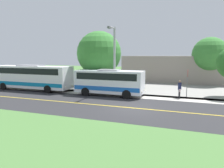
# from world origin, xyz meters

# --- Properties ---
(ground_plane) EXTENTS (120.00, 120.00, 0.00)m
(ground_plane) POSITION_xyz_m (0.00, 0.00, 0.00)
(ground_plane) COLOR #477238
(road_surface) EXTENTS (8.00, 100.00, 0.01)m
(road_surface) POSITION_xyz_m (0.00, 0.00, 0.00)
(road_surface) COLOR #28282B
(road_surface) RESTS_ON ground
(sidewalk) EXTENTS (2.40, 100.00, 0.01)m
(sidewalk) POSITION_xyz_m (-5.20, 0.00, 0.00)
(sidewalk) COLOR #B2ADA3
(sidewalk) RESTS_ON ground
(parking_lot_surface) EXTENTS (14.00, 36.00, 0.01)m
(parking_lot_surface) POSITION_xyz_m (-12.40, 3.00, 0.00)
(parking_lot_surface) COLOR gray
(parking_lot_surface) RESTS_ON ground
(road_centre_line) EXTENTS (0.16, 100.00, 0.00)m
(road_centre_line) POSITION_xyz_m (0.00, 0.00, 0.01)
(road_centre_line) COLOR gold
(road_centre_line) RESTS_ON ground
(shuttle_bus_front) EXTENTS (2.55, 7.46, 2.82)m
(shuttle_bus_front) POSITION_xyz_m (-4.45, -3.66, 1.55)
(shuttle_bus_front) COLOR white
(shuttle_bus_front) RESTS_ON ground
(transit_bus_rear) EXTENTS (2.71, 10.87, 3.11)m
(transit_bus_rear) POSITION_xyz_m (-4.53, -14.12, 1.71)
(transit_bus_rear) COLOR white
(transit_bus_rear) RESTS_ON ground
(pedestrian_with_bags) EXTENTS (0.72, 0.34, 1.82)m
(pedestrian_with_bags) POSITION_xyz_m (-5.52, 3.54, 0.99)
(pedestrian_with_bags) COLOR #262628
(pedestrian_with_bags) RESTS_ON ground
(stop_sign) EXTENTS (0.76, 0.07, 2.88)m
(stop_sign) POSITION_xyz_m (-6.10, 4.24, 1.96)
(stop_sign) COLOR slate
(stop_sign) RESTS_ON ground
(street_light_pole) EXTENTS (1.97, 0.24, 7.28)m
(street_light_pole) POSITION_xyz_m (-4.87, -3.25, 4.04)
(street_light_pole) COLOR #9E9EA3
(street_light_pole) RESTS_ON ground
(tree_curbside) EXTENTS (5.42, 5.42, 7.24)m
(tree_curbside) POSITION_xyz_m (-7.40, -6.10, 4.52)
(tree_curbside) COLOR brown
(tree_curbside) RESTS_ON ground
(tree_lot_edge) EXTENTS (5.01, 5.01, 6.95)m
(tree_lot_edge) POSITION_xyz_m (-17.40, 7.14, 4.43)
(tree_lot_edge) COLOR #4C3826
(tree_lot_edge) RESTS_ON ground
(commercial_building) EXTENTS (10.00, 16.43, 4.19)m
(commercial_building) POSITION_xyz_m (-21.40, 2.17, 2.10)
(commercial_building) COLOR gray
(commercial_building) RESTS_ON ground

